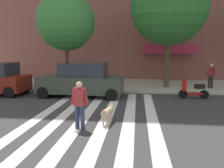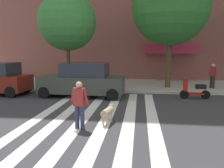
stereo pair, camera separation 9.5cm
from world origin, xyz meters
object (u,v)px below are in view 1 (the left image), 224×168
parked_scooter (194,90)px  pedestrian_bystander (211,74)px  street_tree_middle (169,7)px  dog_on_leash (108,111)px  parked_car_behind_first (82,81)px  pedestrian_dog_walker (80,102)px  street_tree_nearest (66,22)px

parked_scooter → pedestrian_bystander: bearing=58.8°
street_tree_middle → dog_on_leash: 9.79m
parked_car_behind_first → street_tree_middle: 7.56m
pedestrian_dog_walker → parked_car_behind_first: bearing=103.1°
parked_scooter → dog_on_leash: size_ratio=1.47×
parked_scooter → dog_on_leash: (-4.18, -4.80, -0.03)m
parked_car_behind_first → pedestrian_bystander: 8.63m
street_tree_nearest → pedestrian_bystander: bearing=4.5°
pedestrian_bystander → parked_car_behind_first: bearing=-159.6°
parked_car_behind_first → street_tree_nearest: street_tree_nearest is taller
dog_on_leash → pedestrian_bystander: bearing=52.4°
parked_scooter → street_tree_middle: bearing=110.4°
parked_car_behind_first → pedestrian_bystander: size_ratio=2.98×
parked_car_behind_first → dog_on_leash: parked_car_behind_first is taller
street_tree_nearest → street_tree_middle: (6.73, 0.85, 0.95)m
street_tree_nearest → pedestrian_dog_walker: bearing=-69.9°
parked_scooter → pedestrian_dog_walker: (-5.05, -5.52, 0.45)m
parked_car_behind_first → parked_scooter: (6.31, 0.08, -0.46)m
street_tree_middle → street_tree_nearest: bearing=-172.8°
pedestrian_bystander → pedestrian_dog_walker: bearing=-128.9°
dog_on_leash → pedestrian_bystander: pedestrian_bystander is taller
street_tree_nearest → pedestrian_dog_walker: (2.81, -7.70, -3.60)m
parked_car_behind_first → pedestrian_dog_walker: 5.59m
pedestrian_dog_walker → dog_on_leash: 1.23m
parked_scooter → street_tree_nearest: size_ratio=0.26×
street_tree_middle → parked_car_behind_first: bearing=-149.1°
parked_car_behind_first → pedestrian_bystander: bearing=20.4°
parked_car_behind_first → street_tree_nearest: (-1.55, 2.25, 3.60)m
street_tree_nearest → pedestrian_dog_walker: 8.95m
dog_on_leash → pedestrian_bystander: (5.95, 7.73, 0.63)m
dog_on_leash → pedestrian_bystander: 9.78m
parked_scooter → parked_car_behind_first: bearing=-179.3°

